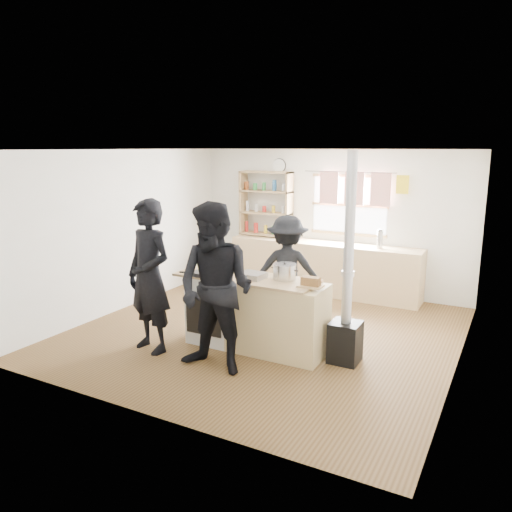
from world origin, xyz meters
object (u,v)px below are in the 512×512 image
(flue_heater, at_px, (346,310))
(cooking_island, at_px, (256,313))
(bread_board, at_px, (311,283))
(person_far, at_px, (287,270))
(skillet_greens, at_px, (203,273))
(roast_tray, at_px, (252,275))
(person_near_right, at_px, (216,289))
(person_near_left, at_px, (149,276))
(stockpot_stove, at_px, (232,266))
(stockpot_counter, at_px, (285,272))
(thermos, at_px, (380,239))

(flue_heater, bearing_deg, cooking_island, -173.33)
(bread_board, distance_m, person_far, 1.39)
(skillet_greens, distance_m, roast_tray, 0.65)
(cooking_island, distance_m, bread_board, 0.92)
(person_near_right, distance_m, person_far, 1.85)
(person_near_right, bearing_deg, flue_heater, 37.83)
(bread_board, bearing_deg, skillet_greens, -174.07)
(bread_board, relative_size, person_near_left, 0.15)
(stockpot_stove, xyz_separation_m, person_far, (0.37, 0.91, -0.22))
(skillet_greens, xyz_separation_m, stockpot_counter, (1.01, 0.31, 0.07))
(roast_tray, bearing_deg, stockpot_stove, 156.82)
(cooking_island, relative_size, stockpot_stove, 8.80)
(stockpot_counter, bearing_deg, skillet_greens, -162.63)
(roast_tray, distance_m, flue_heater, 1.23)
(bread_board, bearing_deg, person_far, 126.22)
(stockpot_stove, relative_size, person_near_left, 0.12)
(stockpot_counter, distance_m, bread_board, 0.45)
(flue_heater, height_order, person_near_right, flue_heater)
(skillet_greens, height_order, person_far, person_far)
(cooking_island, distance_m, stockpot_counter, 0.67)
(person_near_left, xyz_separation_m, person_far, (1.09, 1.72, -0.17))
(stockpot_stove, height_order, flue_heater, flue_heater)
(stockpot_counter, bearing_deg, person_far, 112.77)
(stockpot_counter, bearing_deg, cooking_island, -162.29)
(roast_tray, bearing_deg, flue_heater, 7.87)
(flue_heater, bearing_deg, person_near_right, -142.88)
(stockpot_counter, xyz_separation_m, person_near_right, (-0.43, -0.90, -0.05))
(thermos, distance_m, stockpot_stove, 2.92)
(bread_board, xyz_separation_m, person_near_left, (-1.90, -0.61, -0.02))
(cooking_island, height_order, person_far, person_far)
(skillet_greens, relative_size, flue_heater, 0.13)
(cooking_island, relative_size, flue_heater, 0.79)
(person_near_right, bearing_deg, thermos, 76.30)
(skillet_greens, distance_m, flue_heater, 1.86)
(stockpot_stove, height_order, bread_board, stockpot_stove)
(stockpot_counter, distance_m, person_near_left, 1.68)
(thermos, relative_size, bread_board, 1.04)
(cooking_island, bearing_deg, person_far, 92.80)
(cooking_island, distance_m, skillet_greens, 0.85)
(person_near_right, bearing_deg, stockpot_stove, 110.70)
(thermos, bearing_deg, person_far, -117.19)
(thermos, distance_m, cooking_island, 2.95)
(person_near_left, relative_size, person_near_right, 0.99)
(roast_tray, bearing_deg, bread_board, -1.99)
(thermos, bearing_deg, roast_tray, -107.25)
(cooking_island, xyz_separation_m, person_far, (-0.05, 1.05, 0.33))
(stockpot_counter, bearing_deg, person_near_left, -152.25)
(stockpot_stove, bearing_deg, cooking_island, -17.77)
(flue_heater, distance_m, person_far, 1.51)
(stockpot_counter, bearing_deg, stockpot_stove, 178.07)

